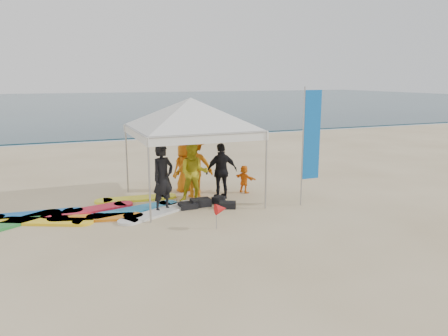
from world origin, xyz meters
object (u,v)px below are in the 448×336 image
feather_flag (311,137)px  marker_pennant (221,209)px  person_yellow (194,173)px  person_black_b (222,171)px  surfboard_spread (93,213)px  canopy_tent (191,98)px  person_orange_a (194,166)px  person_orange_b (184,167)px  person_seated (244,179)px  person_black_a (163,178)px

feather_flag → marker_pennant: feather_flag is taller
person_yellow → person_black_b: size_ratio=1.03×
person_black_b → surfboard_spread: person_black_b is taller
person_black_b → canopy_tent: bearing=-14.1°
marker_pennant → surfboard_spread: bearing=140.1°
person_yellow → person_orange_a: 0.66m
person_orange_b → person_seated: person_orange_b is taller
person_yellow → person_black_b: person_yellow is taller
person_orange_b → person_yellow: bearing=68.3°
person_black_b → person_seated: (0.94, 0.38, -0.41)m
canopy_tent → surfboard_spread: canopy_tent is taller
person_black_b → canopy_tent: 2.40m
person_yellow → canopy_tent: canopy_tent is taller
canopy_tent → person_yellow: bearing=-94.7°
marker_pennant → person_orange_a: bearing=83.9°
person_black_b → canopy_tent: canopy_tent is taller
person_orange_a → feather_flag: (2.82, -2.13, 1.04)m
person_yellow → feather_flag: 3.58m
person_yellow → marker_pennant: bearing=-76.3°
person_black_a → person_orange_a: bearing=16.2°
person_seated → feather_flag: 2.77m
person_yellow → feather_flag: bearing=-10.1°
person_black_a → person_seated: 3.13m
feather_flag → person_seated: bearing=121.4°
person_black_b → feather_flag: feather_flag is taller
feather_flag → person_orange_b: bearing=135.6°
person_black_a → marker_pennant: 2.19m
canopy_tent → person_black_a: bearing=-143.2°
person_black_b → person_orange_a: bearing=-40.0°
person_orange_b → marker_pennant: person_orange_b is taller
person_orange_b → marker_pennant: bearing=69.9°
person_black_a → person_yellow: size_ratio=1.06×
person_yellow → marker_pennant: size_ratio=2.79×
person_black_b → marker_pennant: size_ratio=2.71×
person_orange_a → person_orange_b: person_orange_a is taller
canopy_tent → person_orange_b: bearing=84.7°
person_seated → canopy_tent: canopy_tent is taller
person_yellow → canopy_tent: bearing=101.7°
person_yellow → person_seated: 1.95m
person_seated → person_black_b: bearing=89.1°
person_orange_a → canopy_tent: size_ratio=0.42×
person_black_a → person_orange_a: size_ratio=0.97×
person_black_b → marker_pennant: bearing=67.0°
person_orange_b → feather_flag: feather_flag is taller
feather_flag → person_black_b: bearing=143.7°
person_black_a → person_orange_a: person_orange_a is taller
person_yellow → person_seated: bearing=29.5°
person_orange_a → person_black_b: 0.90m
person_black_b → feather_flag: (2.13, -1.56, 1.15)m
canopy_tent → marker_pennant: canopy_tent is taller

